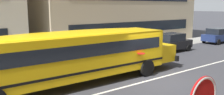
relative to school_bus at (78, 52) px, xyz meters
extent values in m
plane|color=#38383D|center=(3.58, -1.91, -1.64)|extent=(400.00, 400.00, 0.00)
cube|color=gray|center=(3.58, 5.66, -1.64)|extent=(120.00, 3.00, 0.01)
cube|color=silver|center=(3.58, -1.91, -1.64)|extent=(110.00, 0.16, 0.01)
cube|color=yellow|center=(-0.24, 0.00, -0.11)|extent=(10.59, 2.52, 2.11)
cube|color=yellow|center=(5.81, -0.07, -0.64)|extent=(1.56, 2.03, 1.06)
cube|color=black|center=(6.58, -0.08, -0.99)|extent=(0.22, 2.40, 0.35)
cube|color=black|center=(-0.24, 0.00, 0.27)|extent=(9.96, 2.56, 0.61)
cube|color=black|center=(-0.24, 0.00, -0.73)|extent=(10.61, 2.55, 0.12)
ellipsoid|color=yellow|center=(-0.24, 0.00, 0.95)|extent=(10.17, 2.33, 0.35)
cylinder|color=red|center=(3.13, -1.41, -0.21)|extent=(0.43, 0.43, 0.03)
cylinder|color=black|center=(3.79, 1.16, -1.16)|extent=(0.96, 0.28, 0.96)
cylinder|color=black|center=(3.76, -1.24, -1.16)|extent=(0.96, 0.28, 0.96)
cube|color=navy|center=(19.28, 3.03, -0.99)|extent=(3.96, 1.83, 0.70)
cube|color=black|center=(19.13, 3.04, -0.32)|extent=(2.25, 1.63, 0.64)
cylinder|color=black|center=(20.61, 3.84, -1.34)|extent=(0.61, 0.20, 0.60)
cylinder|color=black|center=(18.01, 3.93, -1.34)|extent=(0.61, 0.20, 0.60)
cylinder|color=black|center=(17.95, 2.23, -1.34)|extent=(0.61, 0.20, 0.60)
cube|color=black|center=(11.02, 2.80, -0.99)|extent=(3.94, 1.79, 0.70)
cube|color=black|center=(10.87, 2.80, -0.32)|extent=(2.23, 1.61, 0.64)
cylinder|color=black|center=(12.30, 3.68, -1.34)|extent=(0.60, 0.19, 0.60)
cylinder|color=black|center=(12.34, 1.98, -1.34)|extent=(0.60, 0.19, 0.60)
cylinder|color=black|center=(9.70, 3.62, -1.34)|extent=(0.60, 0.19, 0.60)
cylinder|color=black|center=(9.74, 1.92, -1.34)|extent=(0.60, 0.19, 0.60)
cube|color=black|center=(11.06, 7.14, 0.28)|extent=(15.95, 0.04, 1.10)
camera|label=1|loc=(-5.76, -10.49, 2.30)|focal=37.73mm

